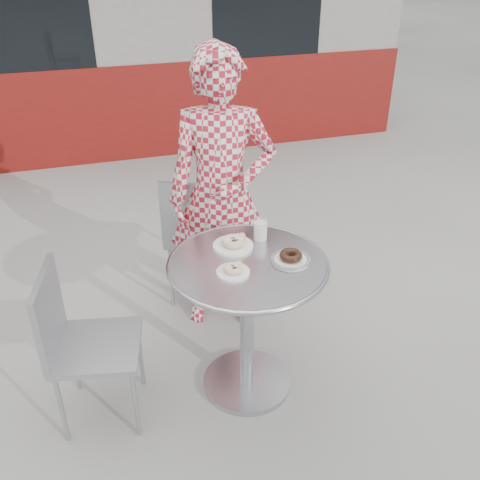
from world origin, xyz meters
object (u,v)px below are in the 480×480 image
object	(u,v)px
seated_person	(222,196)
chair_left	(99,373)
chair_far	(204,258)
plate_near	(233,270)
plate_checker	(291,258)
milk_cup	(260,230)
plate_far	(234,243)
bistro_table	(248,295)

from	to	relation	value
seated_person	chair_left	bearing A→B (deg)	-126.90
chair_far	plate_near	size ratio (longest dim) A/B	5.78
plate_checker	plate_near	bearing A→B (deg)	-176.87
chair_far	seated_person	bearing A→B (deg)	127.30
chair_left	milk_cup	xyz separation A→B (m)	(0.90, 0.16, 0.59)
plate_near	plate_far	bearing A→B (deg)	73.21
chair_left	plate_far	distance (m)	0.94
chair_left	seated_person	world-z (taller)	seated_person
chair_left	plate_far	world-z (taller)	chair_left
bistro_table	plate_checker	size ratio (longest dim) A/B	4.15
plate_far	milk_cup	distance (m)	0.16
plate_far	plate_near	size ratio (longest dim) A/B	1.29
plate_far	milk_cup	world-z (taller)	milk_cup
plate_far	plate_checker	xyz separation A→B (m)	(0.23, -0.21, -0.01)
bistro_table	plate_near	distance (m)	0.24
seated_person	milk_cup	size ratio (longest dim) A/B	14.65
bistro_table	chair_left	world-z (taller)	chair_left
bistro_table	plate_checker	bearing A→B (deg)	-13.44
chair_far	plate_checker	distance (m)	1.12
chair_left	plate_near	world-z (taller)	chair_left
chair_far	chair_left	distance (m)	1.16
plate_far	plate_near	world-z (taller)	plate_far
plate_far	seated_person	bearing A→B (deg)	81.45
bistro_table	plate_near	bearing A→B (deg)	-145.08
plate_far	plate_checker	distance (m)	0.31
chair_left	chair_far	bearing A→B (deg)	-29.22
plate_checker	milk_cup	distance (m)	0.26
chair_left	plate_near	size ratio (longest dim) A/B	5.44
bistro_table	seated_person	bearing A→B (deg)	85.66
chair_far	seated_person	xyz separation A→B (m)	(0.06, -0.27, 0.57)
chair_far	plate_near	distance (m)	1.12
chair_far	plate_far	world-z (taller)	chair_far
chair_far	plate_checker	xyz separation A→B (m)	(0.21, -0.96, 0.54)
milk_cup	seated_person	bearing A→B (deg)	100.38
milk_cup	chair_left	bearing A→B (deg)	-170.00
chair_far	plate_far	bearing A→B (deg)	113.72
bistro_table	chair_left	xyz separation A→B (m)	(-0.77, 0.04, -0.34)
bistro_table	milk_cup	bearing A→B (deg)	56.27
bistro_table	plate_near	size ratio (longest dim) A/B	5.09
seated_person	plate_near	xyz separation A→B (m)	(-0.14, -0.71, -0.04)
bistro_table	chair_far	size ratio (longest dim) A/B	0.88
plate_far	plate_near	bearing A→B (deg)	-106.79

